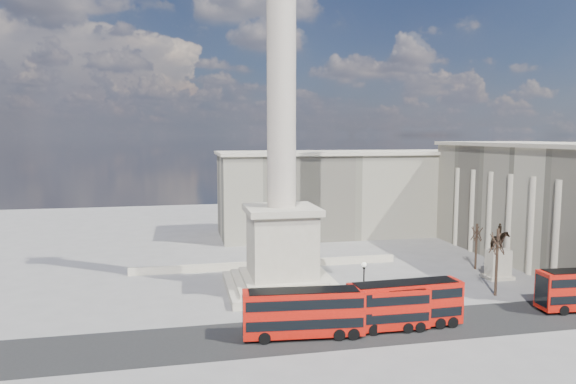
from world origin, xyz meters
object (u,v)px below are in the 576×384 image
at_px(pedestrian_standing, 544,296).
at_px(nelsons_column, 282,190).
at_px(red_bus_b, 376,309).
at_px(equestrian_statue, 498,260).
at_px(victorian_lamp, 364,285).
at_px(red_bus_c, 406,304).
at_px(pedestrian_crossing, 343,304).
at_px(pedestrian_walking, 538,296).
at_px(red_bus_a, 304,313).

bearing_deg(pedestrian_standing, nelsons_column, -22.79).
relative_size(red_bus_b, equestrian_statue, 1.42).
bearing_deg(victorian_lamp, red_bus_c, -53.05).
xyz_separation_m(victorian_lamp, pedestrian_crossing, (-1.84, 1.64, -2.61)).
xyz_separation_m(nelsons_column, red_bus_c, (9.95, -15.42, -10.38)).
bearing_deg(red_bus_c, pedestrian_standing, 9.62).
height_order(equestrian_statue, pedestrian_crossing, equestrian_statue).
xyz_separation_m(equestrian_statue, pedestrian_standing, (-0.96, -10.41, -1.88)).
bearing_deg(red_bus_b, red_bus_c, 6.13).
bearing_deg(pedestrian_walking, nelsons_column, 138.66).
bearing_deg(pedestrian_walking, equestrian_statue, 60.96).
bearing_deg(pedestrian_standing, red_bus_c, 10.03).
relative_size(victorian_lamp, pedestrian_walking, 3.49).
relative_size(red_bus_c, pedestrian_walking, 6.94).
height_order(red_bus_c, pedestrian_walking, red_bus_c).
bearing_deg(pedestrian_crossing, red_bus_b, 173.63).
height_order(red_bus_a, victorian_lamp, victorian_lamp).
distance_m(victorian_lamp, pedestrian_crossing, 3.59).
bearing_deg(victorian_lamp, red_bus_a, -150.28).
height_order(red_bus_c, pedestrian_standing, red_bus_c).
bearing_deg(pedestrian_walking, red_bus_c, 172.47).
distance_m(red_bus_a, red_bus_b, 7.44).
relative_size(equestrian_statue, pedestrian_crossing, 4.12).
height_order(nelsons_column, pedestrian_standing, nelsons_column).
bearing_deg(red_bus_c, red_bus_a, -179.94).
xyz_separation_m(red_bus_a, red_bus_b, (7.44, 0.07, -0.18)).
xyz_separation_m(red_bus_c, pedestrian_standing, (19.43, 3.95, -1.75)).
bearing_deg(pedestrian_crossing, pedestrian_walking, -114.94).
bearing_deg(red_bus_b, red_bus_a, -178.26).
relative_size(red_bus_a, victorian_lamp, 1.99).
distance_m(nelsons_column, red_bus_b, 20.05).
bearing_deg(pedestrian_standing, red_bus_a, 6.65).
distance_m(victorian_lamp, equestrian_statue, 25.62).
distance_m(red_bus_b, pedestrian_crossing, 6.35).
bearing_deg(pedestrian_standing, pedestrian_walking, 0.66).
xyz_separation_m(red_bus_b, victorian_lamp, (0.32, 4.36, 1.22)).
relative_size(red_bus_b, red_bus_c, 0.92).
height_order(nelsons_column, pedestrian_walking, nelsons_column).
bearing_deg(pedestrian_walking, pedestrian_standing, -17.30).
height_order(red_bus_a, red_bus_b, red_bus_a).
bearing_deg(nelsons_column, red_bus_b, -67.32).
relative_size(pedestrian_walking, pedestrian_standing, 1.10).
xyz_separation_m(red_bus_b, red_bus_c, (3.38, 0.29, 0.20)).
bearing_deg(equestrian_statue, red_bus_c, -144.83).
relative_size(red_bus_a, pedestrian_standing, 7.63).
xyz_separation_m(nelsons_column, red_bus_b, (6.57, -15.71, -10.58)).
bearing_deg(pedestrian_crossing, red_bus_a, 115.18).
distance_m(nelsons_column, red_bus_c, 21.08).
bearing_deg(pedestrian_crossing, equestrian_statue, -91.69).
relative_size(nelsons_column, red_bus_a, 4.14).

